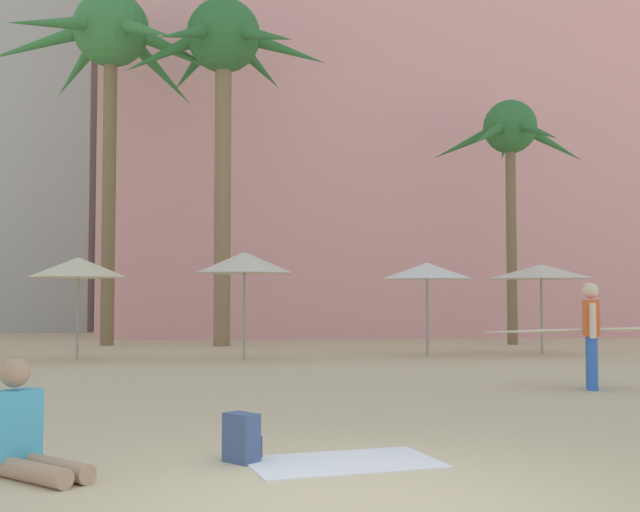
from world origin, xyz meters
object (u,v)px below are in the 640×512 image
Objects in this scene: palm_tree_far_left at (111,47)px; person_far_right at (26,435)px; beach_towel at (343,462)px; backpack at (242,439)px; cafe_umbrella_4 at (79,267)px; person_mid_right at (588,331)px; cafe_umbrella_0 at (541,272)px; cafe_umbrella_1 at (427,271)px; palm_tree_left at (224,59)px; palm_tree_center at (510,140)px; cafe_umbrella_2 at (244,263)px.

palm_tree_far_left is 19.68m from person_far_right.
backpack is at bearing 172.00° from beach_towel.
cafe_umbrella_4 is at bearing 65.40° from backpack.
person_mid_right is 8.90m from person_far_right.
palm_tree_far_left reaches higher than person_far_right.
cafe_umbrella_0 is (11.33, -4.95, -6.84)m from palm_tree_far_left.
palm_tree_far_left is 17.27m from person_mid_right.
beach_towel is (4.82, -17.32, -8.89)m from palm_tree_far_left.
cafe_umbrella_4 is at bearing -176.15° from cafe_umbrella_0.
cafe_umbrella_4 is (-8.14, -0.66, 0.03)m from cafe_umbrella_1.
palm_tree_left is at bearing 150.84° from cafe_umbrella_0.
person_mid_right is at bearing 79.70° from person_far_right.
palm_tree_left is at bearing -44.56° from person_mid_right.
cafe_umbrella_0 is at bearing 62.23° from beach_towel.
cafe_umbrella_0 is 2.77× the size of person_far_right.
palm_tree_center is 3.19× the size of cafe_umbrella_4.
cafe_umbrella_1 is 14.08m from person_far_right.
palm_tree_left reaches higher than palm_tree_center.
palm_tree_center reaches higher than beach_towel.
cafe_umbrella_2 is 2.58× the size of person_far_right.
cafe_umbrella_0 is at bearing 6.78° from cafe_umbrella_2.
cafe_umbrella_1 is 0.97× the size of cafe_umbrella_4.
person_far_right is (-1.76, -11.75, -1.88)m from cafe_umbrella_2.
palm_tree_far_left is 1.03× the size of palm_tree_left.
palm_tree_far_left is at bearing 171.27° from palm_tree_left.
cafe_umbrella_4 is 12.65m from beach_towel.
person_far_right reaches higher than beach_towel.
palm_tree_left is 24.51× the size of backpack.
cafe_umbrella_2 is 12.02m from person_far_right.
cafe_umbrella_0 is (-0.71, -4.24, -4.13)m from palm_tree_center.
palm_tree_center is 4.62× the size of beach_towel.
cafe_umbrella_4 reaches higher than beach_towel.
cafe_umbrella_4 is 2.45× the size of person_far_right.
palm_tree_center reaches higher than person_mid_right.
palm_tree_center reaches higher than cafe_umbrella_4.
person_far_right is (-6.18, -12.53, -1.74)m from cafe_umbrella_1.
cafe_umbrella_1 reaches higher than beach_towel.
backpack is (-8.08, -16.49, -5.98)m from palm_tree_center.
palm_tree_far_left is 12.36m from palm_tree_center.
palm_tree_left is 18.93m from person_far_right.
beach_towel is (1.43, -16.80, -8.47)m from palm_tree_left.
palm_tree_far_left is 4.68× the size of cafe_umbrella_1.
cafe_umbrella_0 is (7.94, -4.43, -6.43)m from palm_tree_left.
cafe_umbrella_2 is 11.73m from beach_towel.
cafe_umbrella_1 is 1.41× the size of beach_towel.
palm_tree_left is 8.24m from cafe_umbrella_2.
cafe_umbrella_2 is (-8.03, -5.12, -3.97)m from palm_tree_center.
palm_tree_center reaches higher than cafe_umbrella_1.
cafe_umbrella_1 is (8.43, -5.03, -6.84)m from palm_tree_far_left.
cafe_umbrella_0 is 14.41m from backpack.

